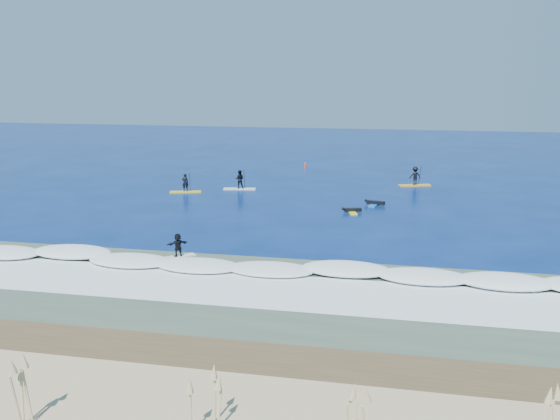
% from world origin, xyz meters
% --- Properties ---
extents(ground, '(160.00, 160.00, 0.00)m').
position_xyz_m(ground, '(0.00, 0.00, 0.00)').
color(ground, '#04194B').
rests_on(ground, ground).
extents(wet_sand_strip, '(90.00, 5.00, 0.08)m').
position_xyz_m(wet_sand_strip, '(0.00, -21.50, 0.00)').
color(wet_sand_strip, '#483821').
rests_on(wet_sand_strip, ground).
extents(shallow_water, '(90.00, 13.00, 0.01)m').
position_xyz_m(shallow_water, '(0.00, -14.00, 0.01)').
color(shallow_water, '#384D3F').
rests_on(shallow_water, ground).
extents(breaking_wave, '(40.00, 6.00, 0.30)m').
position_xyz_m(breaking_wave, '(0.00, -10.00, 0.00)').
color(breaking_wave, white).
rests_on(breaking_wave, ground).
extents(whitewater, '(34.00, 5.00, 0.02)m').
position_xyz_m(whitewater, '(0.00, -13.00, 0.00)').
color(whitewater, silver).
rests_on(whitewater, ground).
extents(dune_grass, '(40.00, 4.00, 1.70)m').
position_xyz_m(dune_grass, '(0.00, -27.00, 1.85)').
color(dune_grass, tan).
rests_on(dune_grass, dune).
extents(sup_paddler_left, '(2.86, 1.44, 1.95)m').
position_xyz_m(sup_paddler_left, '(-11.49, 10.75, 0.61)').
color(sup_paddler_left, gold).
rests_on(sup_paddler_left, ground).
extents(sup_paddler_center, '(3.02, 1.19, 2.06)m').
position_xyz_m(sup_paddler_center, '(-7.13, 13.18, 0.77)').
color(sup_paddler_center, silver).
rests_on(sup_paddler_center, ground).
extents(sup_paddler_right, '(3.10, 1.70, 2.12)m').
position_xyz_m(sup_paddler_right, '(8.63, 18.38, 0.83)').
color(sup_paddler_right, gold).
rests_on(sup_paddler_right, ground).
extents(prone_paddler_near, '(1.52, 2.00, 0.41)m').
position_xyz_m(prone_paddler_near, '(3.88, 5.52, 0.14)').
color(prone_paddler_near, yellow).
rests_on(prone_paddler_near, ground).
extents(prone_paddler_far, '(1.68, 2.18, 0.44)m').
position_xyz_m(prone_paddler_far, '(5.44, 8.64, 0.15)').
color(prone_paddler_far, blue).
rests_on(prone_paddler_far, ground).
extents(wave_surfer, '(1.84, 1.72, 1.43)m').
position_xyz_m(wave_surfer, '(-4.60, -9.09, 0.81)').
color(wave_surfer, silver).
rests_on(wave_surfer, breaking_wave).
extents(marker_buoy, '(0.26, 0.26, 0.62)m').
position_xyz_m(marker_buoy, '(-3.53, 28.12, 0.27)').
color(marker_buoy, '#E14414').
rests_on(marker_buoy, ground).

